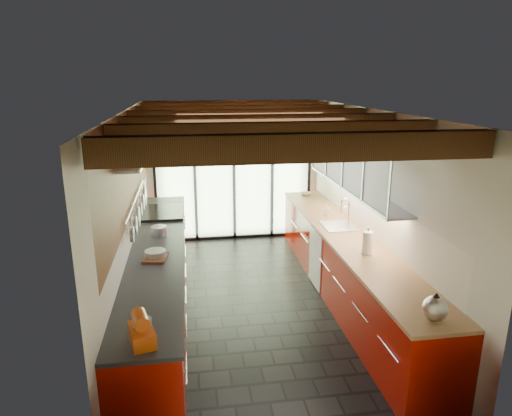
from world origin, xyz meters
name	(u,v)px	position (x,y,z in m)	size (l,w,h in m)	color
ground	(256,303)	(0.00, 0.00, 0.00)	(5.50, 5.50, 0.00)	black
room_shell	(256,186)	(0.00, 0.00, 1.65)	(5.50, 5.50, 5.50)	silver
ceiling_beams	(251,120)	(0.00, 0.38, 2.46)	(3.14, 5.06, 4.90)	#593316
glass_door	(234,153)	(0.00, 2.69, 1.66)	(2.95, 0.10, 2.90)	#C6EAAD
left_counter	(159,278)	(-1.28, 0.00, 0.46)	(0.68, 5.00, 0.92)	#9E1002
range_stove	(164,240)	(-1.28, 1.45, 0.47)	(0.66, 0.90, 0.97)	silver
right_counter	(346,267)	(1.27, 0.00, 0.46)	(0.68, 5.00, 0.92)	#9E1002
sink_assembly	(340,224)	(1.29, 0.40, 0.96)	(0.45, 0.52, 0.43)	silver
upper_cabinets_right	(355,164)	(1.43, 0.30, 1.85)	(0.34, 3.00, 3.00)	silver
left_wall_fixtures	(139,175)	(-1.47, 0.25, 1.80)	(0.28, 2.60, 0.96)	silver
stand_mixer	(142,330)	(-1.27, -2.24, 1.03)	(0.25, 0.35, 0.29)	#CA4B10
pot_large	(159,231)	(-1.27, 0.37, 0.99)	(0.21, 0.21, 0.13)	silver
pot_small	(155,254)	(-1.27, -0.43, 0.97)	(0.25, 0.25, 0.10)	silver
cutting_board	(156,257)	(-1.27, -0.44, 0.94)	(0.26, 0.36, 0.03)	brown
kettle	(435,307)	(1.27, -2.25, 1.04)	(0.29, 0.31, 0.27)	silver
paper_towel	(367,243)	(1.27, -0.68, 1.06)	(0.13, 0.13, 0.34)	white
soap_bottle	(327,210)	(1.27, 0.98, 1.01)	(0.08, 0.08, 0.17)	silver
bowl	(306,194)	(1.27, 2.25, 0.94)	(0.20, 0.20, 0.05)	silver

